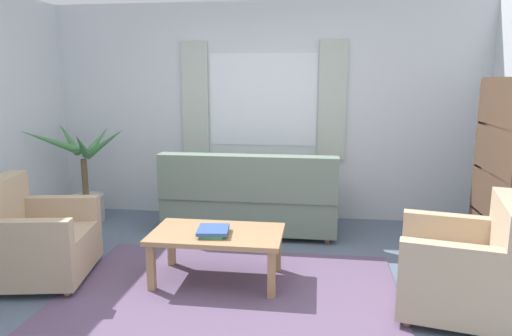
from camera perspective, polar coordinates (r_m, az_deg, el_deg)
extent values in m
plane|color=slate|center=(3.85, -3.35, -15.31)|extent=(6.24, 6.24, 0.00)
cube|color=silver|center=(5.70, 0.93, 6.94)|extent=(5.32, 0.12, 2.60)
cube|color=white|center=(5.63, 0.86, 8.42)|extent=(1.30, 0.01, 1.10)
cube|color=#B2BCB2|center=(5.76, -7.49, 8.39)|extent=(0.32, 0.06, 1.40)
cube|color=#B2BCB2|center=(5.56, 9.44, 8.24)|extent=(0.32, 0.06, 1.40)
cube|color=#604C6B|center=(3.85, -3.35, -15.23)|extent=(2.71, 1.88, 0.01)
cube|color=slate|center=(5.25, -0.55, -5.06)|extent=(1.90, 0.80, 0.38)
cube|color=slate|center=(4.84, -1.12, -1.21)|extent=(1.90, 0.20, 0.48)
cube|color=slate|center=(5.13, 9.11, -2.04)|extent=(0.16, 0.80, 0.24)
cube|color=slate|center=(5.37, -9.78, -1.46)|extent=(0.16, 0.80, 0.24)
cylinder|color=#A87F56|center=(5.55, 8.68, -6.67)|extent=(0.06, 0.06, 0.06)
cylinder|color=#A87F56|center=(5.78, -8.52, -5.96)|extent=(0.06, 0.06, 0.06)
cylinder|color=#A87F56|center=(4.99, 8.76, -8.75)|extent=(0.06, 0.06, 0.06)
cylinder|color=#A87F56|center=(5.23, -10.38, -7.85)|extent=(0.06, 0.06, 0.06)
cube|color=tan|center=(4.42, -25.02, -9.45)|extent=(0.94, 0.97, 0.36)
cube|color=tan|center=(4.02, -27.30, -7.29)|extent=(0.81, 0.26, 0.22)
cube|color=tan|center=(4.65, -23.65, -4.58)|extent=(0.81, 0.26, 0.22)
cylinder|color=#A87F56|center=(4.09, -22.34, -14.06)|extent=(0.05, 0.05, 0.06)
cylinder|color=#A87F56|center=(4.68, -19.54, -10.63)|extent=(0.05, 0.05, 0.06)
cylinder|color=#A87F56|center=(4.90, -26.82, -10.20)|extent=(0.05, 0.05, 0.06)
cube|color=tan|center=(3.79, 23.46, -12.69)|extent=(0.95, 0.99, 0.36)
cube|color=tan|center=(3.70, 29.08, -7.02)|extent=(0.35, 0.86, 0.46)
cube|color=tan|center=(4.03, 23.47, -6.89)|extent=(0.81, 0.28, 0.22)
cube|color=tan|center=(3.35, 24.21, -10.54)|extent=(0.81, 0.28, 0.22)
cylinder|color=#A87F56|center=(4.18, 18.45, -13.25)|extent=(0.05, 0.05, 0.06)
cylinder|color=#A87F56|center=(3.56, 18.15, -17.65)|extent=(0.05, 0.05, 0.06)
cylinder|color=#A87F56|center=(4.22, 27.40, -13.67)|extent=(0.05, 0.05, 0.06)
cube|color=#A87F56|center=(3.93, -4.85, -8.15)|extent=(1.10, 0.64, 0.04)
cube|color=#A87F56|center=(3.91, -12.84, -11.95)|extent=(0.06, 0.06, 0.40)
cube|color=#A87F56|center=(3.69, 1.94, -13.06)|extent=(0.06, 0.06, 0.40)
cube|color=#A87F56|center=(4.36, -10.42, -9.37)|extent=(0.06, 0.06, 0.40)
cube|color=#A87F56|center=(4.17, 2.69, -10.16)|extent=(0.06, 0.06, 0.40)
cube|color=#387F4C|center=(3.87, -5.22, -7.94)|extent=(0.20, 0.31, 0.02)
cube|color=#335199|center=(3.85, -5.32, -7.63)|extent=(0.28, 0.30, 0.03)
cylinder|color=#B7B2A8|center=(5.99, -20.18, -4.66)|extent=(0.41, 0.41, 0.31)
cylinder|color=brown|center=(5.90, -20.42, -1.10)|extent=(0.07, 0.07, 0.44)
cone|color=#47894C|center=(5.67, -18.21, 2.98)|extent=(0.55, 0.15, 0.41)
cone|color=#47894C|center=(6.03, -19.01, 3.18)|extent=(0.19, 0.50, 0.39)
cone|color=#47894C|center=(6.12, -22.24, 3.54)|extent=(0.56, 0.48, 0.41)
cone|color=#47894C|center=(5.76, -24.12, 3.07)|extent=(0.51, 0.57, 0.41)
cone|color=#47894C|center=(5.54, -20.78, 2.60)|extent=(0.28, 0.54, 0.41)
cube|color=brown|center=(5.15, 26.93, 0.25)|extent=(0.30, 0.04, 1.70)
cube|color=brown|center=(4.69, 27.06, -0.72)|extent=(0.02, 0.90, 1.70)
cube|color=brown|center=(4.96, 27.75, -10.31)|extent=(0.30, 0.86, 0.02)
cube|color=brown|center=(4.83, 28.21, -5.59)|extent=(0.30, 0.86, 0.02)
cube|color=brown|center=(4.74, 28.67, -0.64)|extent=(0.30, 0.86, 0.02)
cube|color=brown|center=(4.68, 29.15, 4.46)|extent=(0.30, 0.86, 0.02)
cube|color=#387F4C|center=(4.64, 29.15, 0.73)|extent=(0.23, 0.06, 0.24)
cube|color=beige|center=(4.70, 28.90, 1.16)|extent=(0.27, 0.06, 0.29)
cube|color=orange|center=(4.78, 28.54, 1.14)|extent=(0.28, 0.09, 0.26)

